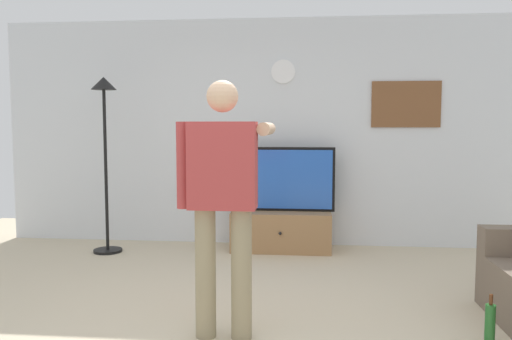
{
  "coord_description": "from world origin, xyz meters",
  "views": [
    {
      "loc": [
        0.51,
        -3.27,
        1.45
      ],
      "look_at": [
        0.07,
        1.2,
        1.05
      ],
      "focal_mm": 36.17,
      "sensor_mm": 36.0,
      "label": 1
    }
  ],
  "objects_px": {
    "framed_picture": "(406,104)",
    "person_standing_nearer_lamp": "(223,192)",
    "tv_stand": "(281,231)",
    "wall_clock": "(283,72)",
    "beverage_bottle": "(490,325)",
    "floor_lamp": "(105,128)",
    "television": "(282,179)"
  },
  "relations": [
    {
      "from": "framed_picture",
      "to": "person_standing_nearer_lamp",
      "type": "bearing_deg",
      "value": -121.22
    },
    {
      "from": "tv_stand",
      "to": "wall_clock",
      "type": "relative_size",
      "value": 4.05
    },
    {
      "from": "wall_clock",
      "to": "beverage_bottle",
      "type": "relative_size",
      "value": 0.8
    },
    {
      "from": "framed_picture",
      "to": "wall_clock",
      "type": "bearing_deg",
      "value": -179.8
    },
    {
      "from": "framed_picture",
      "to": "beverage_bottle",
      "type": "xyz_separation_m",
      "value": [
        0.06,
        -2.78,
        -1.54
      ]
    },
    {
      "from": "floor_lamp",
      "to": "beverage_bottle",
      "type": "xyz_separation_m",
      "value": [
        3.45,
        -2.19,
        -1.26
      ]
    },
    {
      "from": "floor_lamp",
      "to": "tv_stand",
      "type": "bearing_deg",
      "value": 8.68
    },
    {
      "from": "television",
      "to": "wall_clock",
      "type": "height_order",
      "value": "wall_clock"
    },
    {
      "from": "wall_clock",
      "to": "person_standing_nearer_lamp",
      "type": "height_order",
      "value": "wall_clock"
    },
    {
      "from": "person_standing_nearer_lamp",
      "to": "framed_picture",
      "type": "bearing_deg",
      "value": 58.78
    },
    {
      "from": "wall_clock",
      "to": "floor_lamp",
      "type": "xyz_separation_m",
      "value": [
        -1.96,
        -0.59,
        -0.66
      ]
    },
    {
      "from": "wall_clock",
      "to": "framed_picture",
      "type": "distance_m",
      "value": 1.48
    },
    {
      "from": "framed_picture",
      "to": "beverage_bottle",
      "type": "distance_m",
      "value": 3.18
    },
    {
      "from": "framed_picture",
      "to": "beverage_bottle",
      "type": "relative_size",
      "value": 2.24
    },
    {
      "from": "tv_stand",
      "to": "person_standing_nearer_lamp",
      "type": "xyz_separation_m",
      "value": [
        -0.26,
        -2.49,
        0.77
      ]
    },
    {
      "from": "tv_stand",
      "to": "person_standing_nearer_lamp",
      "type": "relative_size",
      "value": 0.65
    },
    {
      "from": "person_standing_nearer_lamp",
      "to": "television",
      "type": "bearing_deg",
      "value": 84.08
    },
    {
      "from": "tv_stand",
      "to": "television",
      "type": "bearing_deg",
      "value": 90.0
    },
    {
      "from": "wall_clock",
      "to": "television",
      "type": "bearing_deg",
      "value": -90.0
    },
    {
      "from": "framed_picture",
      "to": "floor_lamp",
      "type": "xyz_separation_m",
      "value": [
        -3.39,
        -0.59,
        -0.27
      ]
    },
    {
      "from": "tv_stand",
      "to": "beverage_bottle",
      "type": "distance_m",
      "value": 2.9
    },
    {
      "from": "floor_lamp",
      "to": "television",
      "type": "bearing_deg",
      "value": 10.0
    },
    {
      "from": "wall_clock",
      "to": "beverage_bottle",
      "type": "bearing_deg",
      "value": -61.83
    },
    {
      "from": "wall_clock",
      "to": "beverage_bottle",
      "type": "distance_m",
      "value": 3.69
    },
    {
      "from": "wall_clock",
      "to": "floor_lamp",
      "type": "distance_m",
      "value": 2.15
    },
    {
      "from": "tv_stand",
      "to": "framed_picture",
      "type": "distance_m",
      "value": 2.06
    },
    {
      "from": "television",
      "to": "person_standing_nearer_lamp",
      "type": "relative_size",
      "value": 0.7
    },
    {
      "from": "television",
      "to": "person_standing_nearer_lamp",
      "type": "xyz_separation_m",
      "value": [
        -0.26,
        -2.54,
        0.17
      ]
    },
    {
      "from": "floor_lamp",
      "to": "person_standing_nearer_lamp",
      "type": "relative_size",
      "value": 1.14
    },
    {
      "from": "wall_clock",
      "to": "floor_lamp",
      "type": "bearing_deg",
      "value": -163.28
    },
    {
      "from": "television",
      "to": "beverage_bottle",
      "type": "distance_m",
      "value": 3.01
    },
    {
      "from": "tv_stand",
      "to": "wall_clock",
      "type": "distance_m",
      "value": 1.87
    }
  ]
}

